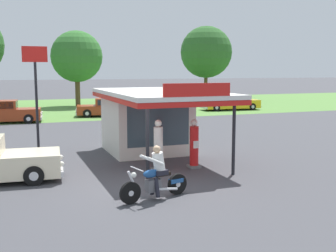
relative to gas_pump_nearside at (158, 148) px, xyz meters
The scene contains 12 objects.
ground_plane 2.37m from the gas_pump_nearside, 123.07° to the right, with size 300.00×300.00×0.00m, color #424247.
grass_verge_strip 28.20m from the gas_pump_nearside, 92.44° to the left, with size 120.00×24.00×0.01m, color #56843D.
service_station_kiosk 3.45m from the gas_pump_nearside, 77.45° to the left, with size 4.13×7.60×3.31m.
gas_pump_nearside is the anchor object (origin of this frame).
gas_pump_offside 1.46m from the gas_pump_nearside, ahead, with size 0.44×0.44×1.88m.
motorcycle_with_rider 3.42m from the gas_pump_nearside, 110.65° to the right, with size 2.22×0.80×1.58m.
parked_car_back_row_centre_left 18.15m from the gas_pump_nearside, 107.81° to the left, with size 5.33×2.36×1.59m.
parked_car_back_row_right 19.15m from the gas_pump_nearside, 82.85° to the left, with size 5.40×2.82×1.45m.
parked_car_back_row_centre 24.61m from the gas_pump_nearside, 54.77° to the left, with size 5.64×2.31×1.50m.
tree_oak_far_left 29.47m from the gas_pump_nearside, 86.99° to the left, with size 5.22×5.22×7.69m.
tree_oak_right 36.70m from the gas_pump_nearside, 61.42° to the left, with size 6.23×6.23×8.98m.
roadside_pole_sign 7.15m from the gas_pump_nearside, 125.79° to the left, with size 1.10×0.12×4.78m.
Camera 1 is at (-3.84, -12.52, 3.75)m, focal length 44.64 mm.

